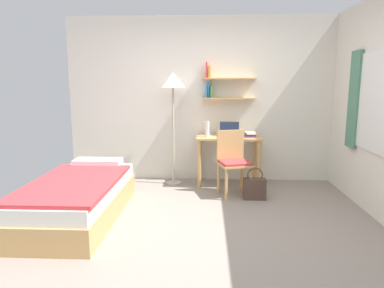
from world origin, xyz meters
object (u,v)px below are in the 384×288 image
standing_lamp (173,87)px  water_bottle (207,129)px  desk_chair (233,160)px  handbag (255,188)px  book_stack (250,134)px  bed (79,198)px  desk (228,147)px  laptop (230,133)px

standing_lamp → water_bottle: standing_lamp is taller
desk_chair → handbag: (0.28, -0.21, -0.35)m
book_stack → handbag: 0.93m
handbag → water_bottle: bearing=136.7°
bed → desk: bearing=38.2°
laptop → handbag: 1.00m
bed → book_stack: bearing=33.6°
book_stack → bed: bearing=-146.4°
bed → water_bottle: bearing=42.3°
bed → desk: 2.35m
desk → desk_chair: size_ratio=1.08×
book_stack → handbag: (-0.00, -0.68, -0.64)m
desk → handbag: desk is taller
water_bottle → book_stack: (0.65, 0.06, -0.09)m
water_bottle → book_stack: water_bottle is taller
desk → handbag: size_ratio=2.21×
standing_lamp → laptop: bearing=-0.3°
bed → laptop: 2.40m
standing_lamp → book_stack: size_ratio=7.19×
handbag → desk: bearing=115.2°
desk → handbag: 0.88m
laptop → desk_chair: bearing=-86.9°
laptop → water_bottle: 0.35m
desk → book_stack: book_stack is taller
water_bottle → handbag: 1.15m
desk → desk_chair: bearing=-85.4°
book_stack → water_bottle: bearing=-174.6°
water_bottle → laptop: bearing=11.4°
standing_lamp → laptop: standing_lamp is taller
desk → laptop: (0.01, -0.00, 0.22)m
handbag → book_stack: bearing=89.9°
desk → desk_chair: 0.49m
book_stack → standing_lamp: bearing=179.5°
laptop → water_bottle: (-0.34, -0.07, 0.06)m
water_bottle → handbag: size_ratio=0.54×
desk → handbag: (0.32, -0.69, -0.45)m
desk_chair → water_bottle: bearing=132.3°
desk_chair → laptop: 0.57m
desk_chair → standing_lamp: size_ratio=0.53×
bed → water_bottle: (1.50, 1.36, 0.64)m
laptop → book_stack: laptop is taller
handbag → laptop: bearing=114.5°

